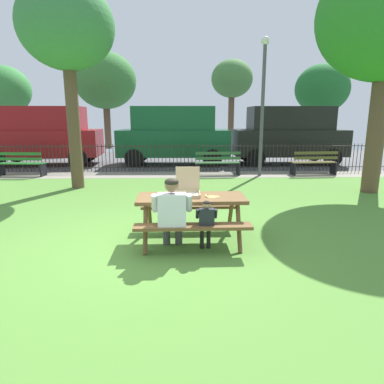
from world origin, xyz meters
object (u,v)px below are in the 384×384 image
at_px(far_tree_center, 232,80).
at_px(far_tree_midright, 322,89).
at_px(adult_at_table, 172,211).
at_px(far_tree_left, 3,91).
at_px(parked_car_left, 174,134).
at_px(parked_car_center, 289,134).
at_px(lamp_post_walkway, 263,95).
at_px(park_bench_right, 314,163).
at_px(parked_car_far_left, 43,134).
at_px(pizza_box_open, 188,188).
at_px(park_bench_left, 21,164).
at_px(child_at_table, 206,221).
at_px(pizza_slice_on_table, 211,196).
at_px(far_tree_midleft, 105,81).
at_px(tree_midground_left, 67,29).
at_px(park_bench_center, 217,164).
at_px(picnic_table_foreground, 191,206).

xyz_separation_m(far_tree_center, far_tree_midright, (5.78, 0.00, -0.55)).
xyz_separation_m(adult_at_table, far_tree_left, (-10.93, 17.29, 2.94)).
distance_m(adult_at_table, parked_car_left, 9.81).
bearing_deg(far_tree_center, parked_car_center, -78.93).
height_order(lamp_post_walkway, far_tree_center, far_tree_center).
height_order(park_bench_right, far_tree_left, far_tree_left).
distance_m(parked_car_far_left, parked_car_left, 5.55).
distance_m(pizza_box_open, lamp_post_walkway, 7.04).
relative_size(parked_car_far_left, far_tree_midright, 0.91).
bearing_deg(park_bench_left, park_bench_right, 0.00).
bearing_deg(far_tree_midright, park_bench_left, -144.81).
height_order(child_at_table, lamp_post_walkway, lamp_post_walkway).
distance_m(parked_car_left, far_tree_left, 13.30).
relative_size(far_tree_center, far_tree_midright, 1.04).
relative_size(pizza_slice_on_table, far_tree_midleft, 0.04).
xyz_separation_m(pizza_slice_on_table, park_bench_left, (-6.12, 6.52, -0.36)).
height_order(adult_at_table, park_bench_right, adult_at_table).
bearing_deg(parked_car_far_left, tree_midground_left, -59.81).
height_order(park_bench_left, lamp_post_walkway, lamp_post_walkway).
bearing_deg(far_tree_left, far_tree_center, 0.00).
bearing_deg(child_at_table, adult_at_table, 177.83).
distance_m(lamp_post_walkway, parked_car_center, 3.77).
height_order(tree_midground_left, far_tree_midleft, far_tree_midleft).
bearing_deg(parked_car_far_left, far_tree_midleft, 81.46).
bearing_deg(far_tree_midleft, parked_car_left, -59.48).
distance_m(pizza_box_open, far_tree_midright, 19.07).
bearing_deg(parked_car_center, far_tree_center, 101.07).
xyz_separation_m(park_bench_center, tree_midground_left, (-4.35, -2.03, 3.95)).
xyz_separation_m(park_bench_left, far_tree_left, (-5.43, 10.28, 3.18)).
bearing_deg(parked_car_left, adult_at_table, -88.89).
height_order(pizza_box_open, child_at_table, pizza_box_open).
relative_size(parked_car_far_left, far_tree_left, 0.94).
bearing_deg(park_bench_left, parked_car_far_left, 94.95).
bearing_deg(tree_midground_left, lamp_post_walkway, 17.95).
distance_m(pizza_slice_on_table, park_bench_right, 7.79).
height_order(pizza_slice_on_table, park_bench_right, park_bench_right).
bearing_deg(park_bench_right, parked_car_left, 151.27).
relative_size(pizza_box_open, park_bench_right, 0.29).
bearing_deg(child_at_table, parked_car_far_left, 122.54).
relative_size(adult_at_table, park_bench_center, 0.73).
xyz_separation_m(picnic_table_foreground, park_bench_left, (-5.80, 6.50, -0.18)).
bearing_deg(child_at_table, pizza_slice_on_table, 78.11).
xyz_separation_m(child_at_table, parked_car_far_left, (-6.26, 9.81, 0.79)).
height_order(far_tree_left, far_tree_center, far_tree_center).
bearing_deg(pizza_box_open, far_tree_left, 123.86).
xyz_separation_m(park_bench_left, park_bench_center, (6.91, 0.00, 0.00)).
distance_m(park_bench_center, parked_car_far_left, 7.72).
relative_size(parked_car_left, far_tree_midright, 0.90).
distance_m(picnic_table_foreground, adult_at_table, 0.60).
distance_m(park_bench_right, parked_car_left, 5.86).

